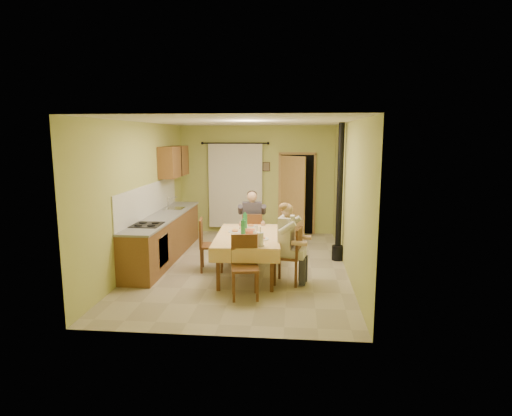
# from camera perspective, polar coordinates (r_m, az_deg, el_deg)

# --- Properties ---
(floor) EXTENTS (4.00, 6.00, 0.01)m
(floor) POSITION_cam_1_polar(r_m,az_deg,el_deg) (8.53, -1.75, -7.73)
(floor) COLOR tan
(floor) RESTS_ON ground
(room_shell) EXTENTS (4.04, 6.04, 2.82)m
(room_shell) POSITION_cam_1_polar(r_m,az_deg,el_deg) (8.17, -1.82, 4.55)
(room_shell) COLOR #B7BC60
(room_shell) RESTS_ON ground
(kitchen_run) EXTENTS (0.64, 3.64, 1.56)m
(kitchen_run) POSITION_cam_1_polar(r_m,az_deg,el_deg) (9.13, -12.16, -3.63)
(kitchen_run) COLOR brown
(kitchen_run) RESTS_ON ground
(upper_cabinets) EXTENTS (0.35, 1.40, 0.70)m
(upper_cabinets) POSITION_cam_1_polar(r_m,az_deg,el_deg) (10.19, -10.88, 6.13)
(upper_cabinets) COLOR brown
(upper_cabinets) RESTS_ON room_shell
(curtain) EXTENTS (1.70, 0.07, 2.22)m
(curtain) POSITION_cam_1_polar(r_m,az_deg,el_deg) (11.16, -2.76, 3.03)
(curtain) COLOR black
(curtain) RESTS_ON ground
(doorway) EXTENTS (0.96, 0.61, 2.15)m
(doorway) POSITION_cam_1_polar(r_m,az_deg,el_deg) (11.01, 5.20, 1.81)
(doorway) COLOR black
(doorway) RESTS_ON ground
(dining_table) EXTENTS (1.25, 1.99, 0.76)m
(dining_table) POSITION_cam_1_polar(r_m,az_deg,el_deg) (7.89, -1.04, -6.29)
(dining_table) COLOR #F0BE7B
(dining_table) RESTS_ON ground
(tableware) EXTENTS (0.79, 1.66, 0.33)m
(tableware) POSITION_cam_1_polar(r_m,az_deg,el_deg) (7.69, -0.96, -3.28)
(tableware) COLOR white
(tableware) RESTS_ON dining_table
(chair_far) EXTENTS (0.45, 0.45, 0.96)m
(chair_far) POSITION_cam_1_polar(r_m,az_deg,el_deg) (8.99, -0.52, -4.88)
(chair_far) COLOR #583218
(chair_far) RESTS_ON ground
(chair_near) EXTENTS (0.49, 0.49, 0.98)m
(chair_near) POSITION_cam_1_polar(r_m,az_deg,el_deg) (6.87, -1.48, -9.52)
(chair_near) COLOR #583218
(chair_near) RESTS_ON ground
(chair_right) EXTENTS (0.50, 0.50, 0.99)m
(chair_right) POSITION_cam_1_polar(r_m,az_deg,el_deg) (7.51, 4.35, -7.85)
(chair_right) COLOR #583218
(chair_right) RESTS_ON ground
(chair_left) EXTENTS (0.49, 0.49, 1.00)m
(chair_left) POSITION_cam_1_polar(r_m,az_deg,el_deg) (8.24, -6.02, -6.29)
(chair_left) COLOR #583218
(chair_left) RESTS_ON ground
(man_far) EXTENTS (0.61, 0.50, 1.39)m
(man_far) POSITION_cam_1_polar(r_m,az_deg,el_deg) (8.87, -0.53, -1.18)
(man_far) COLOR #38333D
(man_far) RESTS_ON chair_far
(man_right) EXTENTS (0.53, 0.63, 1.39)m
(man_right) POSITION_cam_1_polar(r_m,az_deg,el_deg) (7.35, 4.30, -3.47)
(man_right) COLOR silver
(man_right) RESTS_ON chair_right
(stove_flue) EXTENTS (0.24, 0.24, 2.80)m
(stove_flue) POSITION_cam_1_polar(r_m,az_deg,el_deg) (8.85, 11.00, -0.42)
(stove_flue) COLOR black
(stove_flue) RESTS_ON ground
(picture_back) EXTENTS (0.19, 0.03, 0.23)m
(picture_back) POSITION_cam_1_polar(r_m,az_deg,el_deg) (11.10, 1.38, 5.53)
(picture_back) COLOR black
(picture_back) RESTS_ON room_shell
(picture_right) EXTENTS (0.03, 0.31, 0.21)m
(picture_right) POSITION_cam_1_polar(r_m,az_deg,el_deg) (9.35, 11.24, 5.20)
(picture_right) COLOR brown
(picture_right) RESTS_ON room_shell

